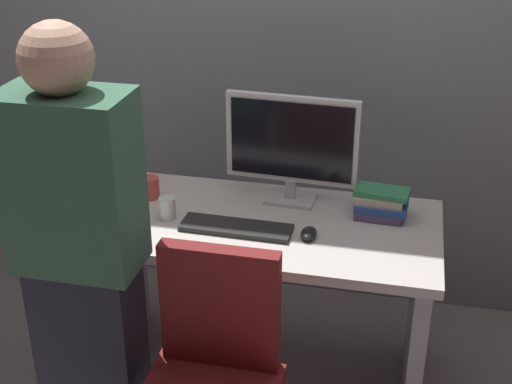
{
  "coord_description": "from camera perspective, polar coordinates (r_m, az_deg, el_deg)",
  "views": [
    {
      "loc": [
        0.53,
        -2.4,
        2.06
      ],
      "look_at": [
        0.0,
        -0.05,
        0.9
      ],
      "focal_mm": 49.55,
      "sensor_mm": 36.0,
      "label": 1
    }
  ],
  "objects": [
    {
      "name": "keyboard",
      "position": [
        2.71,
        -1.61,
        -2.9
      ],
      "size": [
        0.43,
        0.14,
        0.02
      ],
      "primitive_type": "cube",
      "rotation": [
        0.0,
        0.0,
        -0.02
      ],
      "color": "#262626",
      "rests_on": "desk"
    },
    {
      "name": "desk",
      "position": [
        2.9,
        0.22,
        -6.44
      ],
      "size": [
        1.42,
        0.69,
        0.75
      ],
      "color": "beige",
      "rests_on": "ground"
    },
    {
      "name": "monitor",
      "position": [
        2.83,
        2.89,
        3.9
      ],
      "size": [
        0.54,
        0.15,
        0.46
      ],
      "color": "silver",
      "rests_on": "desk"
    },
    {
      "name": "cup_near_keyboard",
      "position": [
        2.8,
        -7.18,
        -1.3
      ],
      "size": [
        0.07,
        0.07,
        0.09
      ],
      "primitive_type": "cylinder",
      "color": "silver",
      "rests_on": "desk"
    },
    {
      "name": "ground_plane",
      "position": [
        3.2,
        0.2,
        -14.28
      ],
      "size": [
        9.0,
        9.0,
        0.0
      ],
      "primitive_type": "plane",
      "color": "gray"
    },
    {
      "name": "person_at_desk",
      "position": [
        2.39,
        -13.87,
        -5.8
      ],
      "size": [
        0.4,
        0.24,
        1.64
      ],
      "color": "#262838",
      "rests_on": "ground"
    },
    {
      "name": "mouse",
      "position": [
        2.66,
        4.28,
        -3.35
      ],
      "size": [
        0.06,
        0.1,
        0.03
      ],
      "primitive_type": "ellipsoid",
      "color": "black",
      "rests_on": "desk"
    },
    {
      "name": "book_stack",
      "position": [
        2.84,
        10.02,
        -0.88
      ],
      "size": [
        0.22,
        0.16,
        0.12
      ],
      "color": "#594C72",
      "rests_on": "desk"
    },
    {
      "name": "cup_by_monitor",
      "position": [
        2.98,
        -8.49,
        0.36
      ],
      "size": [
        0.07,
        0.07,
        0.09
      ],
      "primitive_type": "cylinder",
      "color": "#D84C3F",
      "rests_on": "desk"
    }
  ]
}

